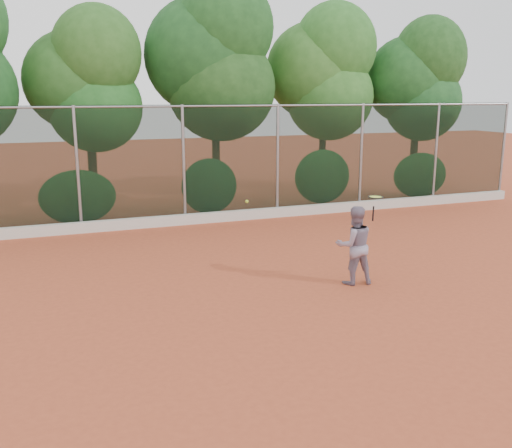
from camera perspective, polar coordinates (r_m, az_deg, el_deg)
name	(u,v)px	position (r m, az deg, el deg)	size (l,w,h in m)	color
ground	(275,299)	(10.88, 1.89, -7.53)	(80.00, 80.00, 0.00)	#B14929
concrete_curb	(187,219)	(17.09, -6.94, 0.47)	(24.00, 0.20, 0.30)	beige
tennis_player	(354,245)	(11.71, 9.80, -2.10)	(0.78, 0.61, 1.61)	gray
chainlink_fence	(184,161)	(16.98, -7.25, 6.23)	(24.09, 0.09, 3.50)	black
foliage_backdrop	(149,74)	(18.71, -10.64, 14.52)	(23.70, 3.63, 7.55)	#3F2918
tennis_racket	(375,199)	(11.59, 11.85, 2.47)	(0.34, 0.34, 0.52)	black
tennis_ball_in_flight	(247,201)	(10.93, -0.92, 2.27)	(0.06, 0.06, 0.06)	#B2CE2E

